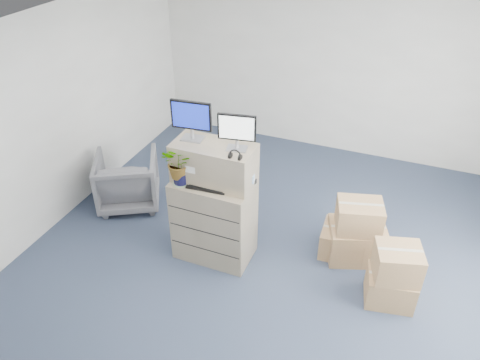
% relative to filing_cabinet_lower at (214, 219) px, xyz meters
% --- Properties ---
extents(ground, '(7.00, 7.00, 0.00)m').
position_rel_filing_cabinet_lower_xyz_m(ground, '(0.68, -0.22, -0.55)').
color(ground, '#282E49').
rests_on(ground, ground).
extents(wall_back, '(6.00, 0.02, 2.80)m').
position_rel_filing_cabinet_lower_xyz_m(wall_back, '(0.68, 3.29, 0.85)').
color(wall_back, beige).
rests_on(wall_back, ground).
extents(filing_cabinet_lower, '(0.94, 0.58, 1.09)m').
position_rel_filing_cabinet_lower_xyz_m(filing_cabinet_lower, '(0.00, 0.00, 0.00)').
color(filing_cabinet_lower, gray).
rests_on(filing_cabinet_lower, ground).
extents(filing_cabinet_upper, '(0.94, 0.47, 0.47)m').
position_rel_filing_cabinet_lower_xyz_m(filing_cabinet_upper, '(0.00, 0.05, 0.78)').
color(filing_cabinet_upper, gray).
rests_on(filing_cabinet_upper, filing_cabinet_lower).
extents(monitor_left, '(0.47, 0.20, 0.47)m').
position_rel_filing_cabinet_lower_xyz_m(monitor_left, '(-0.28, 0.09, 1.27)').
color(monitor_left, '#99999E').
rests_on(monitor_left, filing_cabinet_upper).
extents(monitor_right, '(0.42, 0.20, 0.42)m').
position_rel_filing_cabinet_lower_xyz_m(monitor_right, '(0.28, 0.07, 1.25)').
color(monitor_right, '#99999E').
rests_on(monitor_right, filing_cabinet_upper).
extents(headphones, '(0.14, 0.02, 0.14)m').
position_rel_filing_cabinet_lower_xyz_m(headphones, '(0.34, -0.12, 1.05)').
color(headphones, black).
rests_on(headphones, filing_cabinet_upper).
extents(keyboard, '(0.48, 0.23, 0.02)m').
position_rel_filing_cabinet_lower_xyz_m(keyboard, '(-0.01, -0.11, 0.56)').
color(keyboard, black).
rests_on(keyboard, filing_cabinet_lower).
extents(mouse, '(0.10, 0.08, 0.03)m').
position_rel_filing_cabinet_lower_xyz_m(mouse, '(0.36, -0.07, 0.56)').
color(mouse, silver).
rests_on(mouse, filing_cabinet_lower).
extents(water_bottle, '(0.08, 0.08, 0.27)m').
position_rel_filing_cabinet_lower_xyz_m(water_bottle, '(0.05, 0.01, 0.68)').
color(water_bottle, gray).
rests_on(water_bottle, filing_cabinet_lower).
extents(phone_dock, '(0.07, 0.06, 0.15)m').
position_rel_filing_cabinet_lower_xyz_m(phone_dock, '(-0.08, 0.06, 0.60)').
color(phone_dock, silver).
rests_on(phone_dock, filing_cabinet_lower).
extents(external_drive, '(0.22, 0.19, 0.06)m').
position_rel_filing_cabinet_lower_xyz_m(external_drive, '(0.37, 0.13, 0.58)').
color(external_drive, black).
rests_on(external_drive, filing_cabinet_lower).
extents(tissue_box, '(0.28, 0.18, 0.10)m').
position_rel_filing_cabinet_lower_xyz_m(tissue_box, '(0.34, 0.09, 0.65)').
color(tissue_box, '#408AD9').
rests_on(tissue_box, external_drive).
extents(potted_plant, '(0.42, 0.45, 0.40)m').
position_rel_filing_cabinet_lower_xyz_m(potted_plant, '(-0.33, -0.15, 0.77)').
color(potted_plant, '#92AE8C').
rests_on(potted_plant, filing_cabinet_lower).
extents(office_chair, '(1.12, 1.10, 0.87)m').
position_rel_filing_cabinet_lower_xyz_m(office_chair, '(-1.62, 0.54, -0.11)').
color(office_chair, '#5F5E63').
rests_on(office_chair, ground).
extents(cardboard_boxes, '(1.23, 1.22, 0.84)m').
position_rel_filing_cabinet_lower_xyz_m(cardboard_boxes, '(1.79, 0.42, -0.21)').
color(cardboard_boxes, '#9F7B4C').
rests_on(cardboard_boxes, ground).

